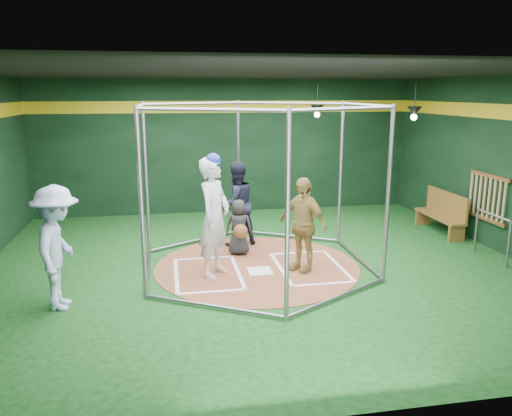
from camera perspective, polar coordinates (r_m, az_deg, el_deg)
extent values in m
cube|color=#0C360F|center=(9.39, 0.11, -6.74)|extent=(10.00, 9.00, 0.02)
cube|color=black|center=(8.84, 0.12, 15.18)|extent=(10.00, 9.00, 0.02)
cube|color=black|center=(13.36, -3.41, 6.98)|extent=(10.00, 0.10, 3.50)
cube|color=black|center=(4.71, 10.11, -4.90)|extent=(10.00, 0.10, 3.50)
cube|color=black|center=(11.00, 26.74, 4.25)|extent=(0.10, 9.00, 3.50)
cube|color=gold|center=(13.26, -3.45, 11.48)|extent=(10.00, 0.01, 0.30)
cube|color=gold|center=(10.90, 27.19, 9.70)|extent=(0.01, 9.00, 0.30)
cylinder|color=brown|center=(9.39, 0.11, -6.65)|extent=(3.80, 3.80, 0.01)
cube|color=white|center=(9.11, 0.45, -7.21)|extent=(0.43, 0.43, 0.01)
cube|color=white|center=(9.83, -6.01, -5.72)|extent=(1.10, 0.07, 0.01)
cube|color=white|center=(8.25, -5.08, -9.51)|extent=(1.10, 0.07, 0.01)
cube|color=white|center=(9.01, -9.10, -7.61)|extent=(0.07, 1.70, 0.01)
cube|color=white|center=(9.09, -2.10, -7.26)|extent=(0.07, 1.70, 0.01)
cube|color=white|center=(10.14, 4.80, -5.11)|extent=(1.10, 0.07, 0.01)
cube|color=white|center=(8.61, 7.76, -8.59)|extent=(1.10, 0.07, 0.01)
cube|color=white|center=(9.23, 2.85, -6.95)|extent=(0.07, 1.70, 0.01)
cube|color=white|center=(9.53, 9.35, -6.46)|extent=(0.07, 1.70, 0.01)
cylinder|color=gray|center=(10.61, 9.64, 3.82)|extent=(0.07, 0.07, 3.00)
cylinder|color=gray|center=(11.23, -2.02, 4.52)|extent=(0.07, 0.07, 3.00)
cylinder|color=gray|center=(9.99, -12.44, 3.12)|extent=(0.07, 0.07, 3.00)
cylinder|color=gray|center=(7.73, -12.97, 0.20)|extent=(0.07, 0.07, 3.00)
cylinder|color=gray|center=(6.80, 3.63, -1.27)|extent=(0.07, 0.07, 3.00)
cylinder|color=gray|center=(8.52, 14.86, 1.28)|extent=(0.07, 0.07, 3.00)
cylinder|color=gray|center=(10.73, 3.76, 11.87)|extent=(2.02, 1.20, 0.06)
cylinder|color=gray|center=(11.18, 3.54, -3.16)|extent=(2.02, 1.20, 0.06)
cylinder|color=gray|center=(10.43, -7.15, 11.76)|extent=(2.02, 1.20, 0.06)
cylinder|color=gray|center=(10.89, -6.71, -3.67)|extent=(2.02, 1.20, 0.06)
cylinder|color=gray|center=(8.70, -13.16, 11.25)|extent=(0.06, 2.30, 0.06)
cylinder|color=gray|center=(9.24, -12.22, -7.00)|extent=(0.06, 2.30, 0.06)
cylinder|color=gray|center=(6.99, -5.46, 11.14)|extent=(2.02, 1.20, 0.06)
cylinder|color=gray|center=(7.66, -4.98, -11.09)|extent=(2.02, 1.20, 0.06)
cylinder|color=gray|center=(7.43, 10.32, 11.11)|extent=(2.02, 1.20, 0.06)
cylinder|color=gray|center=(8.07, 9.47, -9.94)|extent=(2.02, 1.20, 0.06)
cylinder|color=gray|center=(9.40, 12.39, 11.41)|extent=(0.06, 2.30, 0.06)
cylinder|color=gray|center=(9.91, 11.57, -5.58)|extent=(0.06, 2.30, 0.06)
cube|color=brown|center=(11.32, 25.17, 3.34)|extent=(0.05, 1.25, 0.08)
cube|color=brown|center=(11.49, 24.73, -1.08)|extent=(0.05, 1.25, 0.08)
cylinder|color=tan|center=(10.95, 26.49, 0.50)|extent=(0.06, 0.06, 0.85)
cylinder|color=tan|center=(11.07, 26.02, 0.68)|extent=(0.06, 0.06, 0.85)
cylinder|color=tan|center=(11.20, 25.55, 0.86)|extent=(0.06, 0.06, 0.85)
cylinder|color=tan|center=(11.32, 25.09, 1.02)|extent=(0.06, 0.06, 0.85)
cylinder|color=tan|center=(11.45, 24.65, 1.19)|extent=(0.06, 0.06, 0.85)
cylinder|color=tan|center=(11.57, 24.21, 1.35)|extent=(0.06, 0.06, 0.85)
cylinder|color=tan|center=(11.70, 23.78, 1.51)|extent=(0.06, 0.06, 0.85)
cylinder|color=tan|center=(11.83, 23.36, 1.67)|extent=(0.06, 0.06, 0.85)
cone|color=black|center=(12.87, 7.00, 11.13)|extent=(0.34, 0.34, 0.22)
sphere|color=#FFD899|center=(12.87, 6.98, 10.55)|extent=(0.14, 0.14, 0.14)
cylinder|color=black|center=(12.86, 7.04, 12.69)|extent=(0.02, 0.02, 0.70)
cone|color=black|center=(12.07, 17.63, 10.49)|extent=(0.34, 0.34, 0.22)
sphere|color=#FFD899|center=(12.08, 17.59, 9.87)|extent=(0.14, 0.14, 0.14)
cylinder|color=black|center=(12.06, 17.75, 12.15)|extent=(0.02, 0.02, 0.70)
imported|color=silver|center=(8.68, -4.79, -1.08)|extent=(0.83, 0.91, 2.10)
sphere|color=navy|center=(8.49, -4.91, 5.41)|extent=(0.26, 0.26, 0.26)
imported|color=tan|center=(8.98, 5.33, -1.87)|extent=(0.94, 1.05, 1.71)
imported|color=black|center=(9.90, -1.98, -2.19)|extent=(0.62, 0.48, 1.11)
sphere|color=brown|center=(9.67, -1.77, -2.68)|extent=(0.28, 0.28, 0.28)
imported|color=black|center=(10.43, -2.28, 0.48)|extent=(1.04, 0.93, 1.78)
imported|color=#ACBDE3|center=(7.95, -21.72, -4.25)|extent=(0.72, 1.22, 1.88)
cube|color=brown|center=(12.23, 20.22, -0.91)|extent=(0.38, 1.65, 0.05)
cube|color=brown|center=(12.24, 20.96, 0.49)|extent=(0.05, 1.65, 0.55)
cube|color=brown|center=(11.68, 21.93, -2.73)|extent=(0.37, 0.07, 0.37)
cube|color=brown|center=(12.89, 18.52, -1.01)|extent=(0.37, 0.07, 0.37)
cylinder|color=gray|center=(10.30, 26.93, -3.73)|extent=(0.05, 0.05, 0.90)
cylinder|color=gray|center=(11.07, 23.86, -2.30)|extent=(0.05, 0.05, 0.90)
cylinder|color=gray|center=(10.58, 25.56, -0.75)|extent=(0.05, 1.00, 0.05)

